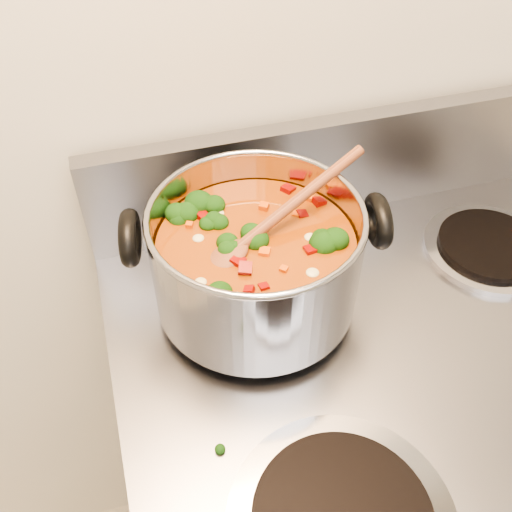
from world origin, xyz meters
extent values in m
cube|color=gray|center=(-0.02, 1.16, 0.46)|extent=(0.76, 0.66, 0.92)
cube|color=gray|center=(-0.02, 1.47, 1.00)|extent=(0.76, 0.03, 0.16)
cylinder|color=#A5A5AD|center=(-0.19, 1.31, 0.92)|extent=(0.19, 0.19, 0.01)
cylinder|color=black|center=(-0.19, 1.31, 0.93)|extent=(0.15, 0.15, 0.01)
cylinder|color=#A5A5AD|center=(0.16, 1.31, 0.92)|extent=(0.19, 0.19, 0.01)
cylinder|color=black|center=(0.16, 1.31, 0.93)|extent=(0.15, 0.15, 0.01)
cylinder|color=#A2A3AA|center=(-0.19, 1.31, 1.01)|extent=(0.26, 0.26, 0.14)
torus|color=#A2A3AA|center=(-0.19, 1.31, 1.08)|extent=(0.26, 0.26, 0.01)
cylinder|color=maroon|center=(-0.19, 1.31, 0.99)|extent=(0.24, 0.24, 0.10)
torus|color=black|center=(-0.34, 1.34, 1.05)|extent=(0.03, 0.08, 0.08)
torus|color=black|center=(-0.05, 1.28, 1.05)|extent=(0.03, 0.08, 0.08)
ellipsoid|color=black|center=(-0.15, 1.33, 1.04)|extent=(0.04, 0.04, 0.03)
ellipsoid|color=black|center=(-0.21, 1.22, 1.04)|extent=(0.04, 0.04, 0.03)
ellipsoid|color=black|center=(-0.12, 1.24, 1.04)|extent=(0.04, 0.04, 0.03)
ellipsoid|color=black|center=(-0.23, 1.25, 1.04)|extent=(0.04, 0.04, 0.03)
ellipsoid|color=black|center=(-0.14, 1.31, 1.04)|extent=(0.04, 0.04, 0.03)
ellipsoid|color=black|center=(-0.29, 1.33, 1.04)|extent=(0.04, 0.04, 0.03)
ellipsoid|color=black|center=(-0.26, 1.39, 1.04)|extent=(0.04, 0.04, 0.03)
ellipsoid|color=maroon|center=(-0.16, 1.37, 1.04)|extent=(0.01, 0.01, 0.01)
ellipsoid|color=maroon|center=(-0.10, 1.33, 1.04)|extent=(0.01, 0.01, 0.01)
ellipsoid|color=maroon|center=(-0.24, 1.39, 1.04)|extent=(0.01, 0.01, 0.01)
ellipsoid|color=maroon|center=(-0.21, 1.23, 1.04)|extent=(0.01, 0.01, 0.01)
ellipsoid|color=maroon|center=(-0.23, 1.41, 1.04)|extent=(0.01, 0.01, 0.01)
ellipsoid|color=maroon|center=(-0.13, 1.35, 1.04)|extent=(0.01, 0.01, 0.01)
ellipsoid|color=maroon|center=(-0.17, 1.28, 1.04)|extent=(0.01, 0.01, 0.01)
ellipsoid|color=maroon|center=(-0.24, 1.29, 1.04)|extent=(0.01, 0.01, 0.01)
ellipsoid|color=maroon|center=(-0.27, 1.37, 1.04)|extent=(0.01, 0.01, 0.01)
ellipsoid|color=maroon|center=(-0.13, 1.32, 1.04)|extent=(0.01, 0.01, 0.01)
ellipsoid|color=#CF4E0B|center=(-0.23, 1.28, 1.04)|extent=(0.01, 0.01, 0.01)
ellipsoid|color=#CF4E0B|center=(-0.17, 1.26, 1.04)|extent=(0.01, 0.01, 0.01)
ellipsoid|color=#CF4E0B|center=(-0.10, 1.35, 1.04)|extent=(0.01, 0.01, 0.01)
ellipsoid|color=#CF4E0B|center=(-0.21, 1.30, 1.04)|extent=(0.01, 0.01, 0.01)
ellipsoid|color=#CF4E0B|center=(-0.28, 1.31, 1.04)|extent=(0.01, 0.01, 0.01)
ellipsoid|color=#CF4E0B|center=(-0.21, 1.39, 1.04)|extent=(0.01, 0.01, 0.01)
ellipsoid|color=#CF4E0B|center=(-0.15, 1.32, 1.04)|extent=(0.01, 0.01, 0.01)
ellipsoid|color=#CF4E0B|center=(-0.24, 1.37, 1.04)|extent=(0.01, 0.01, 0.01)
ellipsoid|color=beige|center=(-0.28, 1.26, 1.04)|extent=(0.02, 0.02, 0.01)
ellipsoid|color=beige|center=(-0.26, 1.35, 1.04)|extent=(0.02, 0.02, 0.01)
ellipsoid|color=beige|center=(-0.23, 1.34, 1.04)|extent=(0.02, 0.02, 0.01)
ellipsoid|color=beige|center=(-0.21, 1.21, 1.04)|extent=(0.02, 0.02, 0.01)
ellipsoid|color=beige|center=(-0.12, 1.27, 1.04)|extent=(0.02, 0.02, 0.01)
ellipsoid|color=brown|center=(-0.24, 1.29, 1.03)|extent=(0.07, 0.06, 0.03)
cylinder|color=brown|center=(-0.14, 1.33, 1.06)|extent=(0.21, 0.09, 0.07)
ellipsoid|color=black|center=(-0.24, 1.11, 0.92)|extent=(0.01, 0.01, 0.01)
ellipsoid|color=black|center=(-0.13, 1.11, 0.92)|extent=(0.01, 0.01, 0.01)
ellipsoid|color=black|center=(-0.12, 1.45, 0.92)|extent=(0.01, 0.01, 0.01)
ellipsoid|color=black|center=(-0.26, 1.45, 0.92)|extent=(0.01, 0.01, 0.01)
camera|label=1|loc=(-0.34, 0.83, 1.50)|focal=40.00mm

